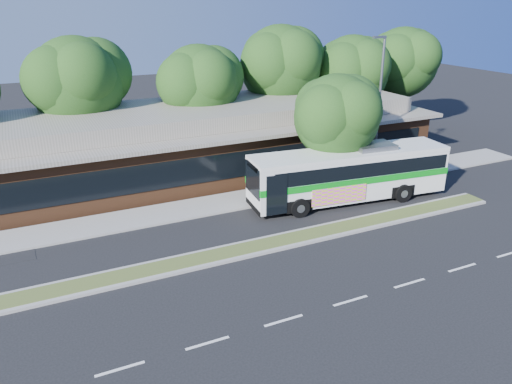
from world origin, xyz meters
TOP-DOWN VIEW (x-y plane):
  - ground at (0.00, 0.00)m, footprint 120.00×120.00m
  - median_strip at (0.00, 0.60)m, footprint 26.00×1.10m
  - sidewalk at (0.00, 6.40)m, footprint 44.00×2.60m
  - plaza_building at (0.00, 12.99)m, footprint 33.20×11.20m
  - lamp_post at (9.56, 6.00)m, footprint 0.93×0.18m
  - tree_bg_b at (-6.57, 16.14)m, footprint 6.69×6.00m
  - tree_bg_c at (1.40, 15.13)m, footprint 6.24×5.60m
  - tree_bg_d at (8.45, 16.15)m, footprint 6.91×6.20m
  - tree_bg_e at (14.42, 15.14)m, footprint 6.47×5.80m
  - tree_bg_f at (20.43, 16.14)m, footprint 6.69×6.00m
  - transit_bus at (6.06, 3.72)m, footprint 12.02×3.80m
  - sidewalk_tree at (6.36, 5.42)m, footprint 5.57×4.99m

SIDE VIEW (x-z plane):
  - ground at x=0.00m, z-range 0.00..0.00m
  - sidewalk at x=0.00m, z-range 0.00..0.12m
  - median_strip at x=0.00m, z-range 0.00..0.15m
  - transit_bus at x=6.06m, z-range 0.19..3.51m
  - plaza_building at x=0.00m, z-range -0.10..4.35m
  - sidewalk_tree at x=6.36m, z-range 1.21..8.37m
  - lamp_post at x=9.56m, z-range 0.37..9.44m
  - tree_bg_c at x=1.40m, z-range 1.46..9.72m
  - tree_bg_e at x=14.42m, z-range 1.49..10.00m
  - tree_bg_f at x=20.43m, z-range 1.60..10.52m
  - tree_bg_b at x=-6.57m, z-range 1.64..10.64m
  - tree_bg_d at x=8.45m, z-range 1.73..11.10m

